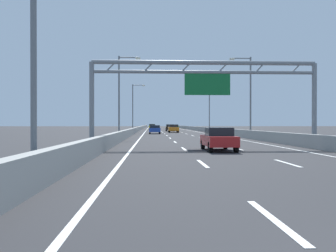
# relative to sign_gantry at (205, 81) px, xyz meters

# --- Properties ---
(ground_plane) EXTENTS (260.00, 260.00, 0.00)m
(ground_plane) POSITION_rel_sign_gantry_xyz_m (-0.03, 75.57, -4.87)
(ground_plane) COLOR #2D2D30
(lane_dash_left_0) EXTENTS (0.16, 3.00, 0.01)m
(lane_dash_left_0) POSITION_rel_sign_gantry_xyz_m (-1.83, -20.93, -4.86)
(lane_dash_left_0) COLOR white
(lane_dash_left_0) RESTS_ON ground_plane
(lane_dash_left_1) EXTENTS (0.16, 3.00, 0.01)m
(lane_dash_left_1) POSITION_rel_sign_gantry_xyz_m (-1.83, -11.93, -4.86)
(lane_dash_left_1) COLOR white
(lane_dash_left_1) RESTS_ON ground_plane
(lane_dash_left_2) EXTENTS (0.16, 3.00, 0.01)m
(lane_dash_left_2) POSITION_rel_sign_gantry_xyz_m (-1.83, -2.93, -4.86)
(lane_dash_left_2) COLOR white
(lane_dash_left_2) RESTS_ON ground_plane
(lane_dash_left_3) EXTENTS (0.16, 3.00, 0.01)m
(lane_dash_left_3) POSITION_rel_sign_gantry_xyz_m (-1.83, 6.07, -4.86)
(lane_dash_left_3) COLOR white
(lane_dash_left_3) RESTS_ON ground_plane
(lane_dash_left_4) EXTENTS (0.16, 3.00, 0.01)m
(lane_dash_left_4) POSITION_rel_sign_gantry_xyz_m (-1.83, 15.07, -4.86)
(lane_dash_left_4) COLOR white
(lane_dash_left_4) RESTS_ON ground_plane
(lane_dash_left_5) EXTENTS (0.16, 3.00, 0.01)m
(lane_dash_left_5) POSITION_rel_sign_gantry_xyz_m (-1.83, 24.07, -4.86)
(lane_dash_left_5) COLOR white
(lane_dash_left_5) RESTS_ON ground_plane
(lane_dash_left_6) EXTENTS (0.16, 3.00, 0.01)m
(lane_dash_left_6) POSITION_rel_sign_gantry_xyz_m (-1.83, 33.07, -4.86)
(lane_dash_left_6) COLOR white
(lane_dash_left_6) RESTS_ON ground_plane
(lane_dash_left_7) EXTENTS (0.16, 3.00, 0.01)m
(lane_dash_left_7) POSITION_rel_sign_gantry_xyz_m (-1.83, 42.07, -4.86)
(lane_dash_left_7) COLOR white
(lane_dash_left_7) RESTS_ON ground_plane
(lane_dash_left_8) EXTENTS (0.16, 3.00, 0.01)m
(lane_dash_left_8) POSITION_rel_sign_gantry_xyz_m (-1.83, 51.07, -4.86)
(lane_dash_left_8) COLOR white
(lane_dash_left_8) RESTS_ON ground_plane
(lane_dash_left_9) EXTENTS (0.16, 3.00, 0.01)m
(lane_dash_left_9) POSITION_rel_sign_gantry_xyz_m (-1.83, 60.07, -4.86)
(lane_dash_left_9) COLOR white
(lane_dash_left_9) RESTS_ON ground_plane
(lane_dash_left_10) EXTENTS (0.16, 3.00, 0.01)m
(lane_dash_left_10) POSITION_rel_sign_gantry_xyz_m (-1.83, 69.07, -4.86)
(lane_dash_left_10) COLOR white
(lane_dash_left_10) RESTS_ON ground_plane
(lane_dash_left_11) EXTENTS (0.16, 3.00, 0.01)m
(lane_dash_left_11) POSITION_rel_sign_gantry_xyz_m (-1.83, 78.07, -4.86)
(lane_dash_left_11) COLOR white
(lane_dash_left_11) RESTS_ON ground_plane
(lane_dash_left_12) EXTENTS (0.16, 3.00, 0.01)m
(lane_dash_left_12) POSITION_rel_sign_gantry_xyz_m (-1.83, 87.07, -4.86)
(lane_dash_left_12) COLOR white
(lane_dash_left_12) RESTS_ON ground_plane
(lane_dash_left_13) EXTENTS (0.16, 3.00, 0.01)m
(lane_dash_left_13) POSITION_rel_sign_gantry_xyz_m (-1.83, 96.07, -4.86)
(lane_dash_left_13) COLOR white
(lane_dash_left_13) RESTS_ON ground_plane
(lane_dash_left_14) EXTENTS (0.16, 3.00, 0.01)m
(lane_dash_left_14) POSITION_rel_sign_gantry_xyz_m (-1.83, 105.07, -4.86)
(lane_dash_left_14) COLOR white
(lane_dash_left_14) RESTS_ON ground_plane
(lane_dash_left_15) EXTENTS (0.16, 3.00, 0.01)m
(lane_dash_left_15) POSITION_rel_sign_gantry_xyz_m (-1.83, 114.07, -4.86)
(lane_dash_left_15) COLOR white
(lane_dash_left_15) RESTS_ON ground_plane
(lane_dash_left_16) EXTENTS (0.16, 3.00, 0.01)m
(lane_dash_left_16) POSITION_rel_sign_gantry_xyz_m (-1.83, 123.07, -4.86)
(lane_dash_left_16) COLOR white
(lane_dash_left_16) RESTS_ON ground_plane
(lane_dash_left_17) EXTENTS (0.16, 3.00, 0.01)m
(lane_dash_left_17) POSITION_rel_sign_gantry_xyz_m (-1.83, 132.07, -4.86)
(lane_dash_left_17) COLOR white
(lane_dash_left_17) RESTS_ON ground_plane
(lane_dash_right_1) EXTENTS (0.16, 3.00, 0.01)m
(lane_dash_right_1) POSITION_rel_sign_gantry_xyz_m (1.77, -11.93, -4.86)
(lane_dash_right_1) COLOR white
(lane_dash_right_1) RESTS_ON ground_plane
(lane_dash_right_2) EXTENTS (0.16, 3.00, 0.01)m
(lane_dash_right_2) POSITION_rel_sign_gantry_xyz_m (1.77, -2.93, -4.86)
(lane_dash_right_2) COLOR white
(lane_dash_right_2) RESTS_ON ground_plane
(lane_dash_right_3) EXTENTS (0.16, 3.00, 0.01)m
(lane_dash_right_3) POSITION_rel_sign_gantry_xyz_m (1.77, 6.07, -4.86)
(lane_dash_right_3) COLOR white
(lane_dash_right_3) RESTS_ON ground_plane
(lane_dash_right_4) EXTENTS (0.16, 3.00, 0.01)m
(lane_dash_right_4) POSITION_rel_sign_gantry_xyz_m (1.77, 15.07, -4.86)
(lane_dash_right_4) COLOR white
(lane_dash_right_4) RESTS_ON ground_plane
(lane_dash_right_5) EXTENTS (0.16, 3.00, 0.01)m
(lane_dash_right_5) POSITION_rel_sign_gantry_xyz_m (1.77, 24.07, -4.86)
(lane_dash_right_5) COLOR white
(lane_dash_right_5) RESTS_ON ground_plane
(lane_dash_right_6) EXTENTS (0.16, 3.00, 0.01)m
(lane_dash_right_6) POSITION_rel_sign_gantry_xyz_m (1.77, 33.07, -4.86)
(lane_dash_right_6) COLOR white
(lane_dash_right_6) RESTS_ON ground_plane
(lane_dash_right_7) EXTENTS (0.16, 3.00, 0.01)m
(lane_dash_right_7) POSITION_rel_sign_gantry_xyz_m (1.77, 42.07, -4.86)
(lane_dash_right_7) COLOR white
(lane_dash_right_7) RESTS_ON ground_plane
(lane_dash_right_8) EXTENTS (0.16, 3.00, 0.01)m
(lane_dash_right_8) POSITION_rel_sign_gantry_xyz_m (1.77, 51.07, -4.86)
(lane_dash_right_8) COLOR white
(lane_dash_right_8) RESTS_ON ground_plane
(lane_dash_right_9) EXTENTS (0.16, 3.00, 0.01)m
(lane_dash_right_9) POSITION_rel_sign_gantry_xyz_m (1.77, 60.07, -4.86)
(lane_dash_right_9) COLOR white
(lane_dash_right_9) RESTS_ON ground_plane
(lane_dash_right_10) EXTENTS (0.16, 3.00, 0.01)m
(lane_dash_right_10) POSITION_rel_sign_gantry_xyz_m (1.77, 69.07, -4.86)
(lane_dash_right_10) COLOR white
(lane_dash_right_10) RESTS_ON ground_plane
(lane_dash_right_11) EXTENTS (0.16, 3.00, 0.01)m
(lane_dash_right_11) POSITION_rel_sign_gantry_xyz_m (1.77, 78.07, -4.86)
(lane_dash_right_11) COLOR white
(lane_dash_right_11) RESTS_ON ground_plane
(lane_dash_right_12) EXTENTS (0.16, 3.00, 0.01)m
(lane_dash_right_12) POSITION_rel_sign_gantry_xyz_m (1.77, 87.07, -4.86)
(lane_dash_right_12) COLOR white
(lane_dash_right_12) RESTS_ON ground_plane
(lane_dash_right_13) EXTENTS (0.16, 3.00, 0.01)m
(lane_dash_right_13) POSITION_rel_sign_gantry_xyz_m (1.77, 96.07, -4.86)
(lane_dash_right_13) COLOR white
(lane_dash_right_13) RESTS_ON ground_plane
(lane_dash_right_14) EXTENTS (0.16, 3.00, 0.01)m
(lane_dash_right_14) POSITION_rel_sign_gantry_xyz_m (1.77, 105.07, -4.86)
(lane_dash_right_14) COLOR white
(lane_dash_right_14) RESTS_ON ground_plane
(lane_dash_right_15) EXTENTS (0.16, 3.00, 0.01)m
(lane_dash_right_15) POSITION_rel_sign_gantry_xyz_m (1.77, 114.07, -4.86)
(lane_dash_right_15) COLOR white
(lane_dash_right_15) RESTS_ON ground_plane
(lane_dash_right_16) EXTENTS (0.16, 3.00, 0.01)m
(lane_dash_right_16) POSITION_rel_sign_gantry_xyz_m (1.77, 123.07, -4.86)
(lane_dash_right_16) COLOR white
(lane_dash_right_16) RESTS_ON ground_plane
(lane_dash_right_17) EXTENTS (0.16, 3.00, 0.01)m
(lane_dash_right_17) POSITION_rel_sign_gantry_xyz_m (1.77, 132.07, -4.86)
(lane_dash_right_17) COLOR white
(lane_dash_right_17) RESTS_ON ground_plane
(edge_line_left) EXTENTS (0.16, 176.00, 0.01)m
(edge_line_left) POSITION_rel_sign_gantry_xyz_m (-5.28, 63.57, -4.86)
(edge_line_left) COLOR white
(edge_line_left) RESTS_ON ground_plane
(edge_line_right) EXTENTS (0.16, 176.00, 0.01)m
(edge_line_right) POSITION_rel_sign_gantry_xyz_m (5.22, 63.57, -4.86)
(edge_line_right) COLOR white
(edge_line_right) RESTS_ON ground_plane
(barrier_left) EXTENTS (0.45, 220.00, 0.95)m
(barrier_left) POSITION_rel_sign_gantry_xyz_m (-6.93, 85.57, -4.39)
(barrier_left) COLOR #9E9E99
(barrier_left) RESTS_ON ground_plane
(barrier_right) EXTENTS (0.45, 220.00, 0.95)m
(barrier_right) POSITION_rel_sign_gantry_xyz_m (6.87, 85.57, -4.39)
(barrier_right) COLOR #9E9E99
(barrier_right) RESTS_ON ground_plane
(sign_gantry) EXTENTS (16.99, 0.36, 6.36)m
(sign_gantry) POSITION_rel_sign_gantry_xyz_m (0.00, 0.00, 0.00)
(sign_gantry) COLOR gray
(sign_gantry) RESTS_ON ground_plane
(streetlamp_left_near) EXTENTS (2.58, 0.28, 9.50)m
(streetlamp_left_near) POSITION_rel_sign_gantry_xyz_m (-7.49, -15.29, 0.53)
(streetlamp_left_near) COLOR slate
(streetlamp_left_near) RESTS_ON ground_plane
(streetlamp_left_mid) EXTENTS (2.58, 0.28, 9.50)m
(streetlamp_left_mid) POSITION_rel_sign_gantry_xyz_m (-7.49, 15.67, 0.53)
(streetlamp_left_mid) COLOR slate
(streetlamp_left_mid) RESTS_ON ground_plane
(streetlamp_right_mid) EXTENTS (2.58, 0.28, 9.50)m
(streetlamp_right_mid) POSITION_rel_sign_gantry_xyz_m (7.44, 15.67, 0.53)
(streetlamp_right_mid) COLOR slate
(streetlamp_right_mid) RESTS_ON ground_plane
(streetlamp_left_far) EXTENTS (2.58, 0.28, 9.50)m
(streetlamp_left_far) POSITION_rel_sign_gantry_xyz_m (-7.49, 46.62, 0.53)
(streetlamp_left_far) COLOR slate
(streetlamp_left_far) RESTS_ON ground_plane
(streetlamp_right_far) EXTENTS (2.58, 0.28, 9.50)m
(streetlamp_right_far) POSITION_rel_sign_gantry_xyz_m (7.44, 46.62, 0.53)
(streetlamp_right_far) COLOR slate
(streetlamp_right_far) RESTS_ON ground_plane
(red_car) EXTENTS (1.72, 4.22, 1.44)m
(red_car) POSITION_rel_sign_gantry_xyz_m (0.19, -4.55, -4.14)
(red_car) COLOR red
(red_car) RESTS_ON ground_plane
(green_car) EXTENTS (1.82, 4.17, 1.39)m
(green_car) POSITION_rel_sign_gantry_xyz_m (3.66, 89.87, -4.15)
(green_car) COLOR #1E7A38
(green_car) RESTS_ON ground_plane
(yellow_car) EXTENTS (1.90, 4.23, 1.54)m
(yellow_car) POSITION_rel_sign_gantry_xyz_m (-3.81, 78.92, -4.08)
(yellow_car) COLOR yellow
(yellow_car) RESTS_ON ground_plane
(blue_car) EXTENTS (1.83, 4.50, 1.40)m
(blue_car) POSITION_rel_sign_gantry_xyz_m (-3.44, 33.57, -4.14)
(blue_car) COLOR #2347AD
(blue_car) RESTS_ON ground_plane
(black_car) EXTENTS (1.87, 4.15, 1.50)m
(black_car) POSITION_rel_sign_gantry_xyz_m (0.12, 54.42, -4.11)
(black_car) COLOR black
(black_car) RESTS_ON ground_plane
(orange_car) EXTENTS (1.83, 4.56, 1.45)m
(orange_car) POSITION_rel_sign_gantry_xyz_m (0.14, 42.10, -4.11)
(orange_car) COLOR orange
(orange_car) RESTS_ON ground_plane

